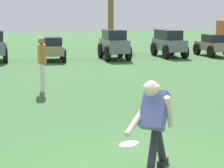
{
  "coord_description": "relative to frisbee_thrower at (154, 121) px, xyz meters",
  "views": [
    {
      "loc": [
        -1.79,
        -5.46,
        2.34
      ],
      "look_at": [
        0.05,
        2.78,
        0.9
      ],
      "focal_mm": 70.0,
      "sensor_mm": 36.0,
      "label": 1
    }
  ],
  "objects": [
    {
      "name": "frisbee_thrower",
      "position": [
        0.0,
        0.0,
        0.0
      ],
      "size": [
        0.9,
        0.84,
        1.39
      ],
      "color": "#23232D",
      "rests_on": "ground_plane"
    },
    {
      "name": "parked_car_slot_f",
      "position": [
        5.66,
        15.03,
        -0.07
      ],
      "size": [
        1.24,
        2.44,
        1.34
      ],
      "color": "slate",
      "rests_on": "ground_plane"
    },
    {
      "name": "teammate_near_sideline",
      "position": [
        -1.14,
        6.83,
        0.15
      ],
      "size": [
        0.23,
        0.5,
        1.56
      ],
      "color": "silver",
      "rests_on": "ground_plane"
    },
    {
      "name": "parked_car_slot_e",
      "position": [
        2.73,
        14.53,
        -0.04
      ],
      "size": [
        1.17,
        2.35,
        1.4
      ],
      "color": "slate",
      "rests_on": "ground_plane"
    },
    {
      "name": "frisbee_in_flight",
      "position": [
        -0.43,
        -0.23,
        -0.24
      ],
      "size": [
        0.3,
        0.3,
        0.06
      ],
      "color": "white"
    },
    {
      "name": "parked_car_slot_g",
      "position": [
        7.95,
        14.88,
        -0.22
      ],
      "size": [
        1.18,
        2.24,
        1.1
      ],
      "color": "#998466",
      "rests_on": "ground_plane"
    },
    {
      "name": "parked_car_slot_d",
      "position": [
        -0.16,
        14.56,
        -0.22
      ],
      "size": [
        1.17,
        2.24,
        1.1
      ],
      "color": "#998466",
      "rests_on": "ground_plane"
    }
  ]
}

